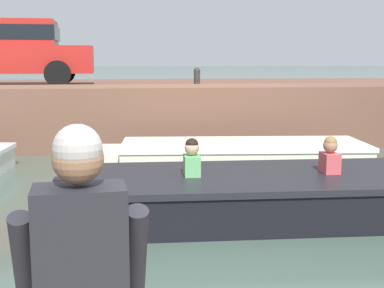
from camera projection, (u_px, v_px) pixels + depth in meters
ground_plane at (181, 210)px, 7.37m from camera, size 400.00×400.00×0.00m
far_quay_wall at (154, 109)px, 14.71m from camera, size 60.00×6.00×1.44m
far_wall_coping at (160, 86)px, 11.77m from camera, size 60.00×0.24×0.08m
boat_moored_central_cream at (231, 154)px, 10.38m from camera, size 5.68×2.06×0.46m
motorboat_passing at (290, 194)px, 7.05m from camera, size 6.46×2.06×1.05m
car_left_inner_red at (7, 50)px, 12.71m from camera, size 4.23×2.12×1.54m
mooring_bollard_mid at (197, 77)px, 11.96m from camera, size 0.15×0.15×0.45m
person_seated_left at (82, 268)px, 2.16m from camera, size 0.55×0.55×0.96m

